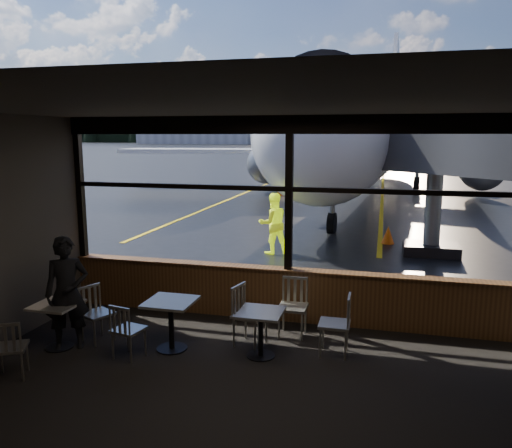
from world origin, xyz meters
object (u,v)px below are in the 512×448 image
at_px(cafe_table_left, 58,326).
at_px(cone_nose, 388,235).
at_px(chair_mid_s, 129,330).
at_px(cone_wing, 280,190).
at_px(cafe_table_mid, 171,325).
at_px(chair_near_n, 293,308).
at_px(chair_near_w, 250,316).
at_px(chair_mid_w, 97,314).
at_px(airliner, 375,87).
at_px(cafe_table_near, 261,334).
at_px(jet_bridge, 468,170).
at_px(ground_crew, 273,223).
at_px(chair_left_s, 11,348).
at_px(passenger, 67,293).
at_px(chair_near_e, 334,325).

height_order(cafe_table_left, cone_nose, cafe_table_left).
distance_m(chair_mid_s, cone_wing, 20.22).
relative_size(cafe_table_mid, chair_near_n, 0.82).
bearing_deg(chair_near_n, chair_near_w, 42.57).
xyz_separation_m(cafe_table_left, cone_nose, (4.86, 8.92, -0.09)).
relative_size(cafe_table_left, chair_mid_w, 0.80).
bearing_deg(cone_wing, airliner, 30.67).
distance_m(chair_near_n, cone_wing, 19.20).
relative_size(cafe_table_mid, cone_wing, 1.36).
relative_size(airliner, chair_near_w, 40.19).
height_order(chair_mid_w, cone_nose, chair_mid_w).
relative_size(cafe_table_near, chair_mid_w, 0.79).
distance_m(jet_bridge, ground_crew, 5.19).
height_order(cafe_table_mid, cone_nose, cafe_table_mid).
bearing_deg(chair_near_n, jet_bridge, -119.06).
height_order(airliner, cone_wing, airliner).
height_order(chair_near_w, chair_near_n, chair_near_w).
bearing_deg(chair_left_s, passenger, 52.93).
bearing_deg(chair_mid_s, cone_nose, 79.18).
height_order(chair_near_w, chair_mid_w, chair_near_w).
height_order(chair_near_n, chair_mid_w, chair_near_n).
relative_size(chair_near_w, chair_left_s, 1.13).
bearing_deg(chair_mid_w, chair_near_n, 133.52).
bearing_deg(airliner, chair_near_e, -85.58).
xyz_separation_m(chair_near_e, chair_near_n, (-0.71, 0.54, 0.01)).
xyz_separation_m(chair_mid_w, cone_wing, (-1.16, 19.72, -0.16)).
distance_m(chair_mid_w, ground_crew, 6.64).
relative_size(cafe_table_near, chair_near_w, 0.73).
distance_m(jet_bridge, chair_near_n, 7.27).
relative_size(chair_near_e, chair_mid_w, 1.05).
relative_size(cafe_table_near, chair_near_n, 0.74).
relative_size(jet_bridge, cone_wing, 18.78).
bearing_deg(chair_near_e, cafe_table_left, 100.78).
relative_size(cafe_table_left, chair_mid_s, 0.84).
relative_size(chair_mid_s, cone_nose, 1.58).
distance_m(chair_near_w, chair_mid_w, 2.38).
relative_size(ground_crew, cone_nose, 3.12).
bearing_deg(cafe_table_left, chair_mid_s, -1.37).
height_order(passenger, ground_crew, passenger).
distance_m(jet_bridge, cafe_table_mid, 8.94).
xyz_separation_m(chair_near_e, chair_near_w, (-1.27, 0.02, 0.01)).
bearing_deg(airliner, passenger, -95.26).
bearing_deg(cafe_table_near, cone_wing, 100.82).
bearing_deg(chair_mid_w, ground_crew, -166.57).
height_order(cafe_table_near, cafe_table_left, cafe_table_left).
distance_m(cafe_table_left, chair_near_n, 3.60).
distance_m(chair_near_e, cone_wing, 19.89).
bearing_deg(cafe_table_near, chair_mid_s, -164.92).
height_order(chair_left_s, cone_nose, chair_left_s).
relative_size(chair_mid_s, passenger, 0.48).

